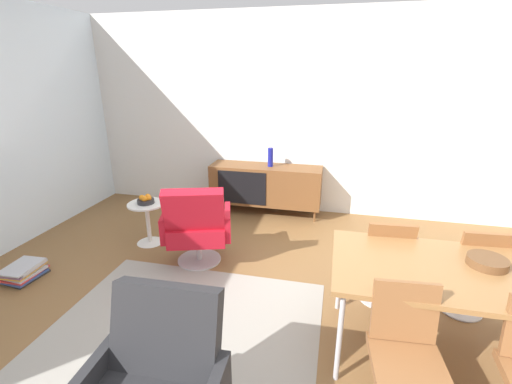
{
  "coord_description": "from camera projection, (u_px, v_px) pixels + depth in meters",
  "views": [
    {
      "loc": [
        0.53,
        -2.45,
        2.03
      ],
      "look_at": [
        -0.19,
        0.65,
        0.91
      ],
      "focal_mm": 24.52,
      "sensor_mm": 36.0,
      "label": 1
    }
  ],
  "objects": [
    {
      "name": "lounge_chair_red",
      "position": [
        197.0,
        225.0,
        3.72
      ],
      "size": [
        0.84,
        0.8,
        0.95
      ],
      "color": "red",
      "rests_on": "ground_plane"
    },
    {
      "name": "vase_cobalt",
      "position": [
        270.0,
        157.0,
        4.95
      ],
      "size": [
        0.07,
        0.07,
        0.27
      ],
      "color": "navy",
      "rests_on": "sideboard"
    },
    {
      "name": "dining_chair_back_left",
      "position": [
        385.0,
        258.0,
        3.07
      ],
      "size": [
        0.43,
        0.45,
        0.86
      ],
      "color": "brown",
      "rests_on": "ground_plane"
    },
    {
      "name": "area_rug",
      "position": [
        186.0,
        326.0,
        2.92
      ],
      "size": [
        2.2,
        1.7,
        0.01
      ],
      "primitive_type": "cube",
      "color": "gray",
      "rests_on": "ground_plane"
    },
    {
      "name": "dining_chair_back_right",
      "position": [
        473.0,
        267.0,
        2.92
      ],
      "size": [
        0.43,
        0.45,
        0.86
      ],
      "color": "brown",
      "rests_on": "ground_plane"
    },
    {
      "name": "sideboard",
      "position": [
        265.0,
        185.0,
        5.1
      ],
      "size": [
        1.6,
        0.45,
        0.72
      ],
      "color": "brown",
      "rests_on": "ground_plane"
    },
    {
      "name": "side_table_round",
      "position": [
        148.0,
        218.0,
        4.23
      ],
      "size": [
        0.44,
        0.44,
        0.52
      ],
      "color": "white",
      "rests_on": "ground_plane"
    },
    {
      "name": "dining_table",
      "position": [
        451.0,
        274.0,
        2.4
      ],
      "size": [
        1.6,
        0.9,
        0.74
      ],
      "color": "olive",
      "rests_on": "ground_plane"
    },
    {
      "name": "fruit_bowl",
      "position": [
        146.0,
        200.0,
        4.15
      ],
      "size": [
        0.2,
        0.2,
        0.11
      ],
      "color": "#262628",
      "rests_on": "side_table_round"
    },
    {
      "name": "wall_back",
      "position": [
        300.0,
        116.0,
        4.96
      ],
      "size": [
        6.8,
        0.12,
        2.8
      ],
      "primitive_type": "cube",
      "color": "silver",
      "rests_on": "ground_plane"
    },
    {
      "name": "wooden_bowl_on_table",
      "position": [
        487.0,
        262.0,
        2.42
      ],
      "size": [
        0.26,
        0.26,
        0.06
      ],
      "primitive_type": "cylinder",
      "color": "brown",
      "rests_on": "dining_table"
    },
    {
      "name": "dining_chair_front_left",
      "position": [
        405.0,
        352.0,
        2.04
      ],
      "size": [
        0.43,
        0.45,
        0.86
      ],
      "color": "brown",
      "rests_on": "ground_plane"
    },
    {
      "name": "ground_plane",
      "position": [
        261.0,
        316.0,
        3.04
      ],
      "size": [
        8.32,
        8.32,
        0.0
      ],
      "primitive_type": "plane",
      "color": "brown"
    },
    {
      "name": "magazine_stack",
      "position": [
        24.0,
        271.0,
        3.57
      ],
      "size": [
        0.32,
        0.41,
        0.16
      ],
      "color": "#262626",
      "rests_on": "ground_plane"
    }
  ]
}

